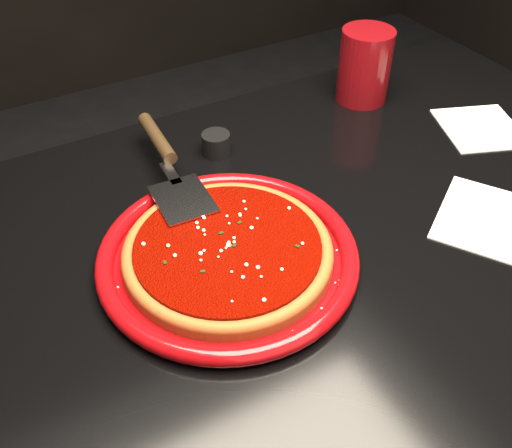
{
  "coord_description": "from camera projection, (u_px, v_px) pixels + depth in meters",
  "views": [
    {
      "loc": [
        -0.37,
        -0.48,
        1.3
      ],
      "look_at": [
        -0.08,
        0.04,
        0.77
      ],
      "focal_mm": 40.0,
      "sensor_mm": 36.0,
      "label": 1
    }
  ],
  "objects": [
    {
      "name": "table",
      "position": [
        303.0,
        378.0,
        1.07
      ],
      "size": [
        1.2,
        0.8,
        0.75
      ],
      "primitive_type": "cube",
      "color": "black",
      "rests_on": "floor"
    },
    {
      "name": "plate",
      "position": [
        228.0,
        256.0,
        0.76
      ],
      "size": [
        0.38,
        0.38,
        0.03
      ],
      "primitive_type": "cylinder",
      "rotation": [
        0.0,
        0.0,
        -0.1
      ],
      "color": "maroon",
      "rests_on": "table"
    },
    {
      "name": "pizza_crust",
      "position": [
        228.0,
        253.0,
        0.76
      ],
      "size": [
        0.31,
        0.31,
        0.01
      ],
      "primitive_type": "cylinder",
      "rotation": [
        0.0,
        0.0,
        -0.1
      ],
      "color": "brown",
      "rests_on": "plate"
    },
    {
      "name": "pizza_crust_rim",
      "position": [
        228.0,
        250.0,
        0.75
      ],
      "size": [
        0.31,
        0.31,
        0.02
      ],
      "primitive_type": "torus",
      "rotation": [
        0.0,
        0.0,
        -0.1
      ],
      "color": "brown",
      "rests_on": "plate"
    },
    {
      "name": "pizza_sauce",
      "position": [
        228.0,
        247.0,
        0.75
      ],
      "size": [
        0.27,
        0.27,
        0.01
      ],
      "primitive_type": "cylinder",
      "rotation": [
        0.0,
        0.0,
        -0.1
      ],
      "color": "#700600",
      "rests_on": "plate"
    },
    {
      "name": "parmesan_dusting",
      "position": [
        227.0,
        243.0,
        0.75
      ],
      "size": [
        0.24,
        0.24,
        0.01
      ],
      "primitive_type": null,
      "color": "beige",
      "rests_on": "plate"
    },
    {
      "name": "basil_flecks",
      "position": [
        227.0,
        244.0,
        0.75
      ],
      "size": [
        0.22,
        0.22,
        0.0
      ],
      "primitive_type": null,
      "color": "black",
      "rests_on": "plate"
    },
    {
      "name": "pizza_server",
      "position": [
        170.0,
        163.0,
        0.87
      ],
      "size": [
        0.11,
        0.33,
        0.02
      ],
      "primitive_type": null,
      "rotation": [
        0.0,
        0.0,
        -0.06
      ],
      "color": "#BABDC2",
      "rests_on": "plate"
    },
    {
      "name": "cup",
      "position": [
        365.0,
        66.0,
        1.06
      ],
      "size": [
        0.11,
        0.11,
        0.13
      ],
      "primitive_type": "cylinder",
      "rotation": [
        0.0,
        0.0,
        -0.15
      ],
      "color": "maroon",
      "rests_on": "table"
    },
    {
      "name": "napkin_a",
      "position": [
        497.0,
        222.0,
        0.83
      ],
      "size": [
        0.22,
        0.22,
        0.0
      ],
      "primitive_type": "cube",
      "rotation": [
        0.0,
        0.0,
        0.57
      ],
      "color": "silver",
      "rests_on": "table"
    },
    {
      "name": "napkin_b",
      "position": [
        480.0,
        128.0,
        1.02
      ],
      "size": [
        0.18,
        0.18,
        0.0
      ],
      "primitive_type": "cube",
      "rotation": [
        0.0,
        0.0,
        -0.37
      ],
      "color": "silver",
      "rests_on": "table"
    },
    {
      "name": "ramekin",
      "position": [
        216.0,
        144.0,
        0.95
      ],
      "size": [
        0.05,
        0.05,
        0.04
      ],
      "primitive_type": "cylinder",
      "rotation": [
        0.0,
        0.0,
        -0.02
      ],
      "color": "black",
      "rests_on": "table"
    }
  ]
}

